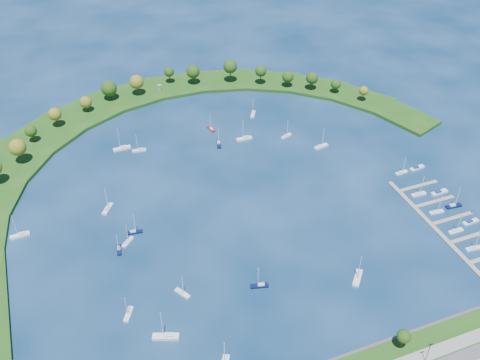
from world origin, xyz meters
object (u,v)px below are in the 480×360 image
object	(u,v)px
moored_boat_1	(286,135)
moored_boat_2	(253,114)
dock_system	(453,230)
docked_boat_8	(419,194)
moored_boat_14	(321,146)
docked_boat_11	(417,168)
moored_boat_13	(139,150)
docked_boat_9	(439,192)
moored_boat_3	(108,208)
moored_boat_7	(219,144)
moored_boat_0	(128,241)
moored_boat_5	(166,336)
moored_boat_12	(128,313)
moored_boat_15	(119,249)
moored_boat_9	(20,235)
moored_boat_4	(134,232)
moored_boat_11	(182,293)
moored_boat_16	(122,148)
moored_boat_6	(259,285)
docked_boat_10	(401,172)
docked_boat_5	(470,222)
moored_boat_8	(244,138)
docked_boat_6	(437,211)
docked_boat_4	(456,231)
moored_boat_17	(358,277)
moored_boat_18	(211,129)
docked_boat_2	(473,248)
docked_boat_7	(454,205)

from	to	relation	value
moored_boat_1	moored_boat_2	xyz separation A→B (m)	(-8.75, 29.21, 0.03)
dock_system	docked_boat_8	world-z (taller)	docked_boat_8
moored_boat_14	docked_boat_11	distance (m)	52.51
moored_boat_13	docked_boat_9	xyz separation A→B (m)	(131.82, -90.70, -0.20)
moored_boat_3	moored_boat_7	distance (m)	76.13
moored_boat_0	moored_boat_5	distance (m)	55.60
moored_boat_12	moored_boat_15	xyz separation A→B (m)	(3.45, 36.43, -0.03)
moored_boat_7	moored_boat_9	world-z (taller)	moored_boat_9
moored_boat_4	moored_boat_11	bearing A→B (deg)	-67.60
moored_boat_16	docked_boat_11	bearing A→B (deg)	150.29
moored_boat_6	docked_boat_11	xyz separation A→B (m)	(109.38, 44.88, -0.24)
moored_boat_5	docked_boat_10	world-z (taller)	moored_boat_5
moored_boat_15	docked_boat_5	xyz separation A→B (m)	(157.56, -41.48, -0.22)
moored_boat_6	moored_boat_7	xyz separation A→B (m)	(18.84, 104.16, 0.01)
moored_boat_8	moored_boat_15	xyz separation A→B (m)	(-84.25, -62.36, -0.10)
docked_boat_8	docked_boat_9	distance (m)	10.76
moored_boat_9	docked_boat_6	distance (m)	195.38
moored_boat_3	docked_boat_10	bearing A→B (deg)	-65.61
docked_boat_5	moored_boat_8	bearing A→B (deg)	123.24
docked_boat_4	docked_boat_9	xyz separation A→B (m)	(10.44, 25.98, -0.20)
moored_boat_7	moored_boat_2	bearing A→B (deg)	142.82
moored_boat_9	moored_boat_16	xyz separation A→B (m)	(57.49, 52.21, 0.05)
moored_boat_12	docked_boat_4	size ratio (longest dim) A/B	0.99
moored_boat_2	moored_boat_17	world-z (taller)	moored_boat_17
moored_boat_7	moored_boat_18	size ratio (longest dim) A/B	1.15
moored_boat_5	docked_boat_2	bearing A→B (deg)	-160.73
moored_boat_15	docked_boat_4	distance (m)	153.56
moored_boat_7	moored_boat_5	bearing A→B (deg)	-12.67
moored_boat_6	moored_boat_11	size ratio (longest dim) A/B	1.04
moored_boat_9	moored_boat_11	bearing A→B (deg)	131.97
moored_boat_12	moored_boat_16	size ratio (longest dim) A/B	0.77
moored_boat_4	docked_boat_9	distance (m)	151.03
moored_boat_0	moored_boat_8	size ratio (longest dim) A/B	0.77
moored_boat_0	moored_boat_12	distance (m)	40.65
docked_boat_8	docked_boat_11	xyz separation A→B (m)	(12.35, 18.68, -0.25)
moored_boat_3	moored_boat_16	distance (m)	51.07
dock_system	docked_boat_7	distance (m)	17.25
moored_boat_6	docked_boat_7	size ratio (longest dim) A/B	0.94
docked_boat_6	moored_boat_3	bearing A→B (deg)	163.05
moored_boat_7	moored_boat_17	distance (m)	117.00
moored_boat_11	docked_boat_2	world-z (taller)	moored_boat_11
moored_boat_5	docked_boat_5	xyz separation A→B (m)	(150.08, 10.65, -0.37)
moored_boat_4	docked_boat_5	bearing A→B (deg)	-9.82
moored_boat_2	moored_boat_13	size ratio (longest dim) A/B	1.02
moored_boat_6	docked_boat_9	xyz separation A→B (m)	(107.48, 23.61, -0.20)
docked_boat_7	docked_boat_8	world-z (taller)	docked_boat_7
moored_boat_12	moored_boat_17	xyz separation A→B (m)	(93.58, -16.14, 0.09)
dock_system	moored_boat_4	distance (m)	147.21
docked_boat_2	moored_boat_1	bearing A→B (deg)	114.69
moored_boat_3	docked_boat_4	xyz separation A→B (m)	(146.75, -73.42, -0.04)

